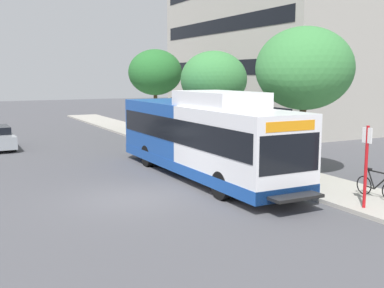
% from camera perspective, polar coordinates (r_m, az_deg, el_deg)
% --- Properties ---
extents(ground_plane, '(120.00, 120.00, 0.00)m').
position_cam_1_polar(ground_plane, '(24.20, -13.92, -2.09)').
color(ground_plane, '#4C4C51').
extents(sidewalk_curb, '(3.00, 56.00, 0.14)m').
position_cam_1_polar(sidewalk_curb, '(24.94, 3.02, -1.39)').
color(sidewalk_curb, '#A8A399').
rests_on(sidewalk_curb, ground).
extents(transit_bus, '(2.58, 12.25, 3.65)m').
position_cam_1_polar(transit_bus, '(19.72, 1.22, 0.83)').
color(transit_bus, white).
rests_on(transit_bus, ground).
extents(bus_stop_sign_pole, '(0.10, 0.36, 2.60)m').
position_cam_1_polar(bus_stop_sign_pole, '(15.63, 20.30, -1.88)').
color(bus_stop_sign_pole, red).
rests_on(bus_stop_sign_pole, sidewalk_curb).
extents(bicycle_parked, '(0.52, 1.76, 1.02)m').
position_cam_1_polar(bicycle_parked, '(17.21, 21.45, -4.73)').
color(bicycle_parked, black).
rests_on(bicycle_parked, sidewalk_curb).
extents(street_tree_near_stop, '(4.00, 4.00, 6.11)m').
position_cam_1_polar(street_tree_near_stop, '(20.10, 13.42, 8.84)').
color(street_tree_near_stop, '#4C3823').
rests_on(street_tree_near_stop, sidewalk_curb).
extents(street_tree_mid_block, '(3.78, 3.78, 5.50)m').
position_cam_1_polar(street_tree_mid_block, '(27.08, 2.64, 7.79)').
color(street_tree_mid_block, '#4C3823').
rests_on(street_tree_mid_block, sidewalk_curb).
extents(street_tree_far_block, '(3.89, 3.89, 5.98)m').
position_cam_1_polar(street_tree_far_block, '(34.64, -4.47, 8.61)').
color(street_tree_far_block, '#4C3823').
rests_on(street_tree_far_block, sidewalk_curb).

